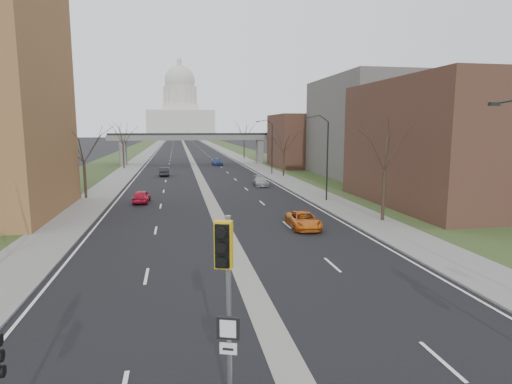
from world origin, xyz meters
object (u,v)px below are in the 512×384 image
object	(u,v)px
car_right_mid	(261,181)
car_right_far	(217,162)
car_right_near	(304,220)
car_left_near	(141,196)
signal_pole_median	(226,281)
car_left_far	(164,172)

from	to	relation	value
car_right_mid	car_right_far	xyz separation A→B (m)	(-2.72, 31.96, 0.10)
car_right_near	car_right_far	size ratio (longest dim) A/B	1.06
car_left_near	car_right_mid	bearing A→B (deg)	-141.41
car_right_near	signal_pole_median	bearing A→B (deg)	-109.84
car_left_near	car_right_near	size ratio (longest dim) A/B	0.85
car_left_near	car_right_far	distance (m)	43.76
car_left_far	car_right_mid	distance (m)	19.12
car_right_near	car_right_mid	world-z (taller)	car_right_near
signal_pole_median	car_left_near	xyz separation A→B (m)	(-4.80, 33.85, -3.07)
car_right_near	car_right_mid	size ratio (longest dim) A/B	1.06
signal_pole_median	car_right_mid	xyz separation A→B (m)	(9.54, 44.08, -3.10)
car_right_far	car_right_near	bearing A→B (deg)	-95.72
car_left_far	car_right_near	distance (m)	39.77
car_left_near	car_right_mid	world-z (taller)	car_left_near
car_left_far	car_left_near	bearing A→B (deg)	81.19
signal_pole_median	car_right_near	distance (m)	21.96
car_right_far	car_left_near	bearing A→B (deg)	-112.47
car_right_near	car_right_far	bearing A→B (deg)	93.50
car_left_near	car_right_far	size ratio (longest dim) A/B	0.90
car_left_far	car_right_far	distance (m)	20.45
car_right_mid	car_left_far	bearing A→B (deg)	136.21
car_left_near	car_left_far	distance (m)	24.45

